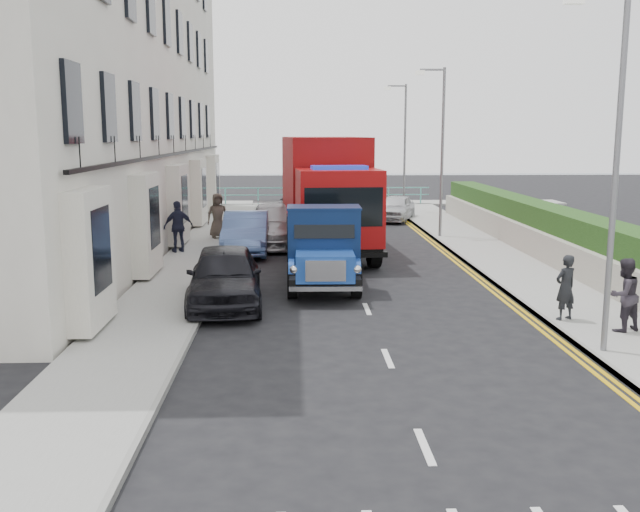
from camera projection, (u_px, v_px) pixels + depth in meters
The scene contains 22 objects.
ground at pixel (376, 331), 15.96m from camera, with size 120.00×120.00×0.00m, color black.
pavement_west at pixel (197, 260), 24.63m from camera, with size 2.40×38.00×0.12m, color gray.
pavement_east at pixel (497, 258), 25.01m from camera, with size 2.60×38.00×0.12m, color gray.
promenade at pixel (323, 203), 44.51m from camera, with size 30.00×2.50×0.12m, color gray.
sea_plane at pixel (311, 175), 75.05m from camera, with size 120.00×120.00×0.00m, color #50606D.
terrace_west at pixel (93, 59), 27.20m from camera, with size 6.31×30.20×14.25m.
garden_east at pixel (552, 234), 24.94m from camera, with size 1.45×28.00×1.75m.
seafront_railing at pixel (323, 196), 43.64m from camera, with size 13.00×0.08×1.11m.
lamp_near at pixel (611, 153), 13.47m from camera, with size 1.23×0.18×7.00m.
lamp_mid at pixel (440, 142), 29.22m from camera, with size 1.23×0.18×7.00m.
lamp_far at pixel (403, 140), 39.07m from camera, with size 1.23×0.18×7.00m.
bedford_lorry at pixel (324, 253), 19.79m from camera, with size 2.09×5.06×2.37m.
red_lorry at pixel (327, 192), 26.15m from camera, with size 3.34×8.26×4.23m.
parked_car_front at pixel (225, 276), 18.15m from camera, with size 1.83×4.56×1.55m, color black.
parked_car_mid at pixel (246, 233), 26.29m from camera, with size 1.59×4.57×1.51m, color #5B7EC4.
parked_car_rear at pixel (274, 225), 28.15m from camera, with size 2.21×5.45×1.58m, color #A09EA3.
seafront_car_left at pixel (309, 203), 38.61m from camera, with size 2.14×4.64×1.29m, color black.
seafront_car_right at pixel (395, 208), 35.91m from camera, with size 1.55×3.86×1.31m, color silver.
pedestrian_east_near at pixel (565, 287), 16.34m from camera, with size 0.55×0.36×1.52m, color black.
pedestrian_east_far at pixel (624, 295), 15.40m from camera, with size 0.78×0.61×1.61m, color #2E2831.
pedestrian_west_near at pixel (178, 227), 25.70m from camera, with size 1.09×0.45×1.86m, color #1B1E32.
pedestrian_west_far at pixel (218, 216), 29.20m from camera, with size 0.90×0.58×1.84m, color #443A31.
Camera 1 is at (-1.83, -15.39, 4.37)m, focal length 40.00 mm.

